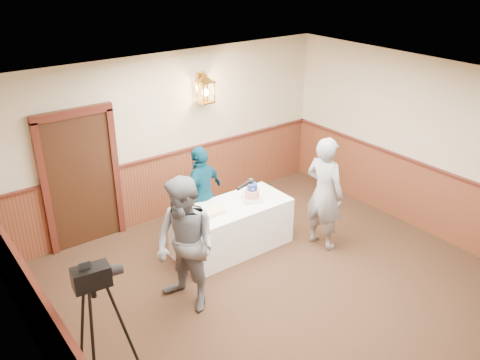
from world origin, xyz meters
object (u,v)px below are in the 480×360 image
(tiered_cake, at_px, (252,194))
(interviewer, at_px, (186,246))
(baker, at_px, (324,193))
(sheet_cake_green, at_px, (193,212))
(tv_camera_rig, at_px, (100,334))
(assistant_p, at_px, (202,194))
(display_table, at_px, (232,227))
(sheet_cake_yellow, at_px, (213,212))

(tiered_cake, bearing_deg, interviewer, -156.13)
(interviewer, xyz_separation_m, baker, (2.45, 0.02, -0.01))
(tiered_cake, relative_size, sheet_cake_green, 1.27)
(tv_camera_rig, bearing_deg, assistant_p, 44.25)
(display_table, bearing_deg, sheet_cake_yellow, -175.60)
(sheet_cake_yellow, bearing_deg, interviewer, -140.75)
(sheet_cake_yellow, bearing_deg, tv_camera_rig, -149.96)
(display_table, bearing_deg, tv_camera_rig, -153.05)
(baker, xyz_separation_m, assistant_p, (-1.38, 1.28, -0.11))
(display_table, xyz_separation_m, tiered_cake, (0.35, -0.04, 0.49))
(display_table, distance_m, tv_camera_rig, 3.00)
(sheet_cake_yellow, height_order, assistant_p, assistant_p)
(display_table, relative_size, sheet_cake_green, 6.56)
(interviewer, relative_size, assistant_p, 1.15)
(sheet_cake_green, bearing_deg, tv_camera_rig, -144.23)
(display_table, bearing_deg, interviewer, -149.07)
(tiered_cake, xyz_separation_m, sheet_cake_green, (-0.96, 0.17, -0.08))
(sheet_cake_green, relative_size, tv_camera_rig, 0.18)
(tiered_cake, bearing_deg, tv_camera_rig, -156.48)
(display_table, relative_size, baker, 1.01)
(interviewer, height_order, assistant_p, interviewer)
(interviewer, distance_m, baker, 2.45)
(sheet_cake_yellow, height_order, baker, baker)
(tv_camera_rig, bearing_deg, sheet_cake_yellow, 36.81)
(sheet_cake_yellow, bearing_deg, tiered_cake, -1.19)
(baker, bearing_deg, sheet_cake_green, 56.14)
(sheet_cake_yellow, height_order, sheet_cake_green, same)
(display_table, xyz_separation_m, sheet_cake_yellow, (-0.37, -0.03, 0.41))
(interviewer, bearing_deg, tiered_cake, 99.98)
(display_table, bearing_deg, sheet_cake_green, 168.59)
(baker, bearing_deg, interviewer, 81.98)
(sheet_cake_green, distance_m, interviewer, 1.10)
(sheet_cake_yellow, xyz_separation_m, interviewer, (-0.89, -0.73, 0.12))
(display_table, height_order, baker, baker)
(tiered_cake, distance_m, sheet_cake_green, 0.98)
(interviewer, bearing_deg, display_table, 107.04)
(tiered_cake, bearing_deg, sheet_cake_yellow, 178.81)
(tiered_cake, bearing_deg, display_table, 172.89)
(sheet_cake_green, bearing_deg, display_table, -11.41)
(display_table, bearing_deg, tiered_cake, -7.11)
(tiered_cake, bearing_deg, sheet_cake_green, 170.14)
(tiered_cake, height_order, sheet_cake_yellow, tiered_cake)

